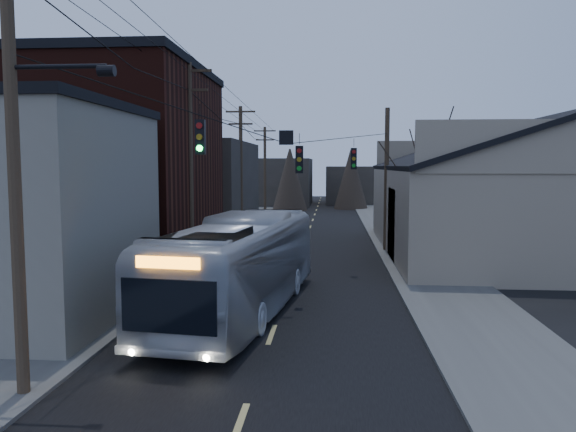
{
  "coord_description": "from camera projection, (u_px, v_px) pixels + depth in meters",
  "views": [
    {
      "loc": [
        1.8,
        -8.55,
        5.14
      ],
      "look_at": [
        -0.06,
        15.03,
        3.0
      ],
      "focal_mm": 35.0,
      "sensor_mm": 36.0,
      "label": 1
    }
  ],
  "objects": [
    {
      "name": "road_surface",
      "position": [
        306.0,
        240.0,
        38.88
      ],
      "size": [
        9.0,
        110.0,
        0.02
      ],
      "primitive_type": "cube",
      "color": "black",
      "rests_on": "ground"
    },
    {
      "name": "sidewalk_left",
      "position": [
        213.0,
        238.0,
        39.39
      ],
      "size": [
        4.0,
        110.0,
        0.12
      ],
      "primitive_type": "cube",
      "color": "#474744",
      "rests_on": "ground"
    },
    {
      "name": "sidewalk_right",
      "position": [
        401.0,
        240.0,
        38.37
      ],
      "size": [
        4.0,
        110.0,
        0.12
      ],
      "primitive_type": "cube",
      "color": "#474744",
      "rests_on": "ground"
    },
    {
      "name": "building_clapboard",
      "position": [
        3.0,
        215.0,
        18.42
      ],
      "size": [
        8.0,
        8.0,
        7.0
      ],
      "primitive_type": "cube",
      "color": "#6C665A",
      "rests_on": "ground"
    },
    {
      "name": "building_brick",
      "position": [
        106.0,
        168.0,
        29.29
      ],
      "size": [
        10.0,
        12.0,
        10.0
      ],
      "primitive_type": "cube",
      "color": "black",
      "rests_on": "ground"
    },
    {
      "name": "building_left_far",
      "position": [
        192.0,
        186.0,
        45.27
      ],
      "size": [
        9.0,
        14.0,
        7.0
      ],
      "primitive_type": "cube",
      "color": "#302B26",
      "rests_on": "ground"
    },
    {
      "name": "warehouse",
      "position": [
        525.0,
        207.0,
        32.66
      ],
      "size": [
        16.16,
        20.6,
        7.73
      ],
      "color": "gray",
      "rests_on": "ground"
    },
    {
      "name": "building_far_left",
      "position": [
        273.0,
        182.0,
        73.83
      ],
      "size": [
        10.0,
        12.0,
        6.0
      ],
      "primitive_type": "cube",
      "color": "#302B26",
      "rests_on": "ground"
    },
    {
      "name": "building_far_right",
      "position": [
        370.0,
        184.0,
        77.82
      ],
      "size": [
        12.0,
        14.0,
        5.0
      ],
      "primitive_type": "cube",
      "color": "#302B26",
      "rests_on": "ground"
    },
    {
      "name": "bare_tree",
      "position": [
        426.0,
        196.0,
        28.12
      ],
      "size": [
        0.4,
        0.4,
        7.2
      ],
      "primitive_type": "cone",
      "color": "black",
      "rests_on": "ground"
    },
    {
      "name": "utility_lines",
      "position": [
        248.0,
        169.0,
        32.86
      ],
      "size": [
        11.24,
        45.28,
        10.5
      ],
      "color": "#382B1E",
      "rests_on": "ground"
    },
    {
      "name": "bus",
      "position": [
        241.0,
        266.0,
        19.36
      ],
      "size": [
        4.41,
        12.39,
        3.38
      ],
      "primitive_type": "imported",
      "rotation": [
        0.0,
        0.0,
        3.01
      ],
      "color": "#A5A9B1",
      "rests_on": "ground"
    },
    {
      "name": "parked_car",
      "position": [
        266.0,
        228.0,
        40.8
      ],
      "size": [
        1.47,
        3.75,
        1.22
      ],
      "primitive_type": "imported",
      "rotation": [
        0.0,
        0.0,
        0.05
      ],
      "color": "#A6A8AE",
      "rests_on": "ground"
    }
  ]
}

